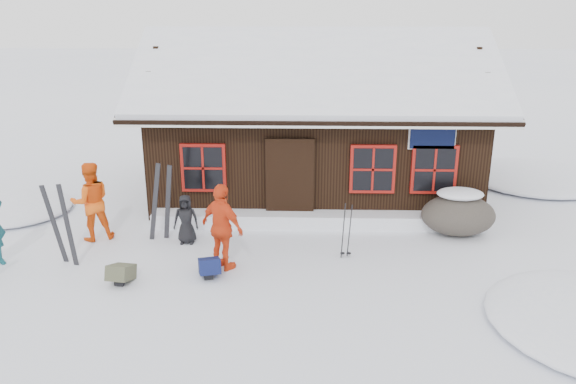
{
  "coord_description": "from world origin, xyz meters",
  "views": [
    {
      "loc": [
        1.22,
        -9.97,
        4.9
      ],
      "look_at": [
        0.9,
        0.86,
        1.3
      ],
      "focal_mm": 35.0,
      "sensor_mm": 36.0,
      "label": 1
    }
  ],
  "objects_px": {
    "skier_orange_right": "(222,227)",
    "backpack_blue": "(210,269)",
    "backpack_olive": "(121,276)",
    "ski_poles": "(346,232)",
    "boulder": "(458,214)",
    "skier_crouched": "(186,219)",
    "skier_orange_left": "(91,202)"
  },
  "relations": [
    {
      "from": "skier_orange_left",
      "to": "backpack_olive",
      "type": "relative_size",
      "value": 3.4
    },
    {
      "from": "skier_orange_left",
      "to": "backpack_olive",
      "type": "bearing_deg",
      "value": 94.11
    },
    {
      "from": "backpack_blue",
      "to": "backpack_olive",
      "type": "xyz_separation_m",
      "value": [
        -1.6,
        -0.31,
        -0.0
      ]
    },
    {
      "from": "skier_orange_left",
      "to": "boulder",
      "type": "bearing_deg",
      "value": 156.59
    },
    {
      "from": "skier_orange_left",
      "to": "skier_crouched",
      "type": "distance_m",
      "value": 2.11
    },
    {
      "from": "skier_crouched",
      "to": "ski_poles",
      "type": "xyz_separation_m",
      "value": [
        3.4,
        -0.64,
        0.01
      ]
    },
    {
      "from": "skier_orange_left",
      "to": "skier_orange_right",
      "type": "xyz_separation_m",
      "value": [
        3.06,
        -1.39,
        -0.01
      ]
    },
    {
      "from": "skier_orange_right",
      "to": "boulder",
      "type": "relative_size",
      "value": 1.06
    },
    {
      "from": "skier_orange_right",
      "to": "backpack_blue",
      "type": "bearing_deg",
      "value": 92.85
    },
    {
      "from": "skier_orange_left",
      "to": "ski_poles",
      "type": "xyz_separation_m",
      "value": [
        5.48,
        -0.78,
        -0.32
      ]
    },
    {
      "from": "skier_orange_right",
      "to": "ski_poles",
      "type": "bearing_deg",
      "value": -129.9
    },
    {
      "from": "skier_crouched",
      "to": "boulder",
      "type": "height_order",
      "value": "skier_crouched"
    },
    {
      "from": "boulder",
      "to": "ski_poles",
      "type": "bearing_deg",
      "value": -153.34
    },
    {
      "from": "skier_orange_right",
      "to": "backpack_olive",
      "type": "relative_size",
      "value": 3.36
    },
    {
      "from": "skier_orange_left",
      "to": "skier_orange_right",
      "type": "bearing_deg",
      "value": 128.48
    },
    {
      "from": "skier_orange_left",
      "to": "skier_orange_right",
      "type": "relative_size",
      "value": 1.01
    },
    {
      "from": "skier_orange_right",
      "to": "boulder",
      "type": "xyz_separation_m",
      "value": [
        5.02,
        1.91,
        -0.38
      ]
    },
    {
      "from": "ski_poles",
      "to": "backpack_olive",
      "type": "xyz_separation_m",
      "value": [
        -4.25,
        -1.25,
        -0.42
      ]
    },
    {
      "from": "skier_crouched",
      "to": "skier_orange_left",
      "type": "bearing_deg",
      "value": 174.54
    },
    {
      "from": "skier_orange_right",
      "to": "skier_crouched",
      "type": "relative_size",
      "value": 1.59
    },
    {
      "from": "ski_poles",
      "to": "backpack_olive",
      "type": "relative_size",
      "value": 2.32
    },
    {
      "from": "skier_crouched",
      "to": "ski_poles",
      "type": "height_order",
      "value": "ski_poles"
    },
    {
      "from": "boulder",
      "to": "backpack_blue",
      "type": "relative_size",
      "value": 3.13
    },
    {
      "from": "skier_orange_left",
      "to": "backpack_olive",
      "type": "height_order",
      "value": "skier_orange_left"
    },
    {
      "from": "boulder",
      "to": "ski_poles",
      "type": "distance_m",
      "value": 2.9
    },
    {
      "from": "skier_orange_right",
      "to": "backpack_blue",
      "type": "height_order",
      "value": "skier_orange_right"
    },
    {
      "from": "skier_crouched",
      "to": "backpack_olive",
      "type": "height_order",
      "value": "skier_crouched"
    },
    {
      "from": "boulder",
      "to": "backpack_olive",
      "type": "bearing_deg",
      "value": -159.51
    },
    {
      "from": "skier_orange_right",
      "to": "ski_poles",
      "type": "xyz_separation_m",
      "value": [
        2.43,
        0.61,
        -0.31
      ]
    },
    {
      "from": "boulder",
      "to": "ski_poles",
      "type": "relative_size",
      "value": 1.37
    },
    {
      "from": "ski_poles",
      "to": "skier_crouched",
      "type": "bearing_deg",
      "value": 169.39
    },
    {
      "from": "boulder",
      "to": "backpack_olive",
      "type": "relative_size",
      "value": 3.18
    }
  ]
}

